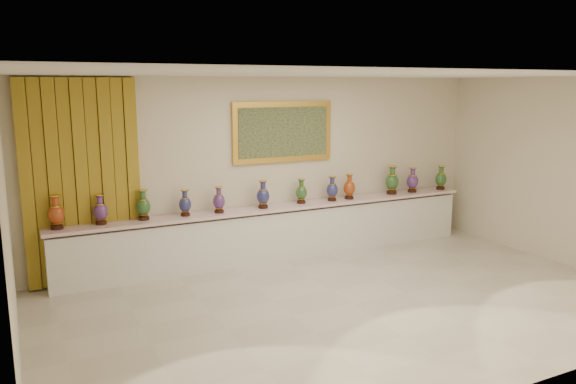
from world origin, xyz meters
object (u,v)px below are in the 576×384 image
vase_0 (56,214)px  vase_2 (143,206)px  vase_1 (100,211)px  counter (279,233)px

vase_0 → vase_2: (1.20, 0.01, -0.01)m
vase_1 → vase_2: vase_2 is taller
counter → vase_2: vase_2 is taller
counter → vase_1: bearing=179.8°
counter → vase_0: 3.48m
counter → vase_2: 2.31m
counter → vase_1: 2.90m
vase_0 → vase_2: vase_0 is taller
counter → vase_2: bearing=179.6°
counter → vase_2: (-2.21, 0.02, 0.67)m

